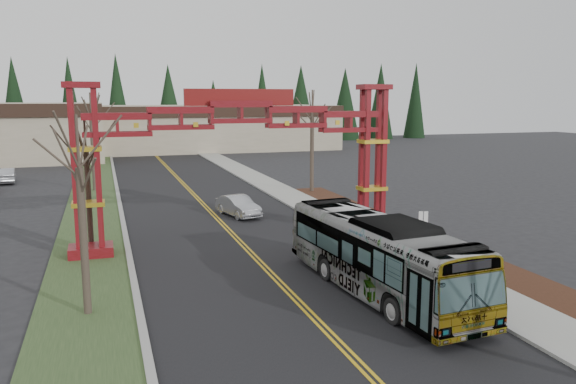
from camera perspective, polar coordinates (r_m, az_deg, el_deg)
name	(u,v)px	position (r m, az deg, el deg)	size (l,w,h in m)	color
road	(218,219)	(38.39, -7.16, -2.75)	(12.00, 110.00, 0.02)	black
lane_line_left	(216,219)	(38.36, -7.34, -2.74)	(0.12, 100.00, 0.01)	gold
lane_line_right	(219,219)	(38.41, -6.99, -2.71)	(0.12, 100.00, 0.01)	gold
curb_right	(303,212)	(39.98, 1.52, -2.09)	(0.30, 110.00, 0.15)	#999994
sidewalk_right	(322,211)	(40.48, 3.45, -1.96)	(2.60, 110.00, 0.14)	gray
landscape_strip	(486,266)	(29.02, 19.50, -7.14)	(2.60, 50.00, 0.12)	black
grass_median	(93,227)	(37.72, -19.19, -3.38)	(4.00, 110.00, 0.08)	#2E4321
curb_left	(123,224)	(37.72, -16.38, -3.18)	(0.30, 110.00, 0.15)	#999994
gateway_arch	(241,138)	(30.76, -4.84, 5.52)	(18.20, 1.60, 8.90)	#5E0C0C
retail_building_east	(212,127)	(93.50, -7.75, 6.58)	(38.00, 20.30, 7.00)	tan
conifer_treeline	(145,108)	(104.12, -14.36, 8.29)	(116.10, 5.60, 13.00)	black
transit_bus	(378,255)	(23.79, 9.14, -6.35)	(2.77, 11.83, 3.29)	#B8BAC1
silver_sedan	(238,206)	(39.13, -5.08, -1.42)	(1.51, 4.33, 1.43)	#A5A8AD
parked_car_far_a	(6,175)	(60.80, -26.72, 1.51)	(1.55, 4.45, 1.47)	#B0B3B9
bare_tree_median_near	(79,169)	(21.69, -20.45, 2.20)	(2.91, 2.91, 7.52)	#382D26
bare_tree_median_mid	(86,152)	(31.11, -19.84, 3.89)	(2.89, 2.89, 7.31)	#382D26
bare_tree_median_far	(91,119)	(51.99, -19.37, 7.02)	(3.37, 3.37, 8.62)	#382D26
bare_tree_right_far	(312,117)	(48.43, 2.47, 7.62)	(3.41, 3.41, 8.83)	#382D26
street_sign	(423,222)	(30.86, 13.56, -3.03)	(0.47, 0.22, 2.15)	#3F3F44
barrel_south	(392,225)	(34.50, 10.49, -3.31)	(0.59, 0.59, 1.10)	#FA450D
barrel_mid	(365,217)	(36.64, 7.84, -2.49)	(0.59, 0.59, 1.10)	#FA450D
barrel_north	(354,211)	(38.58, 6.70, -1.97)	(0.52, 0.52, 0.95)	#FA450D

